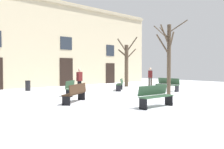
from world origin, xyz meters
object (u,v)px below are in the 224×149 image
Objects in this scene: tree_left_of_center at (126,63)px; person_by_shop_door at (79,79)px; bench_far_corner at (167,84)px; litter_bin at (28,86)px; bench_back_to_back_right at (120,84)px; tree_near_facade at (169,56)px; bench_near_center_tree at (155,96)px; bench_facing_shops at (76,93)px; bench_back_to_back_left at (72,88)px; person_strolling at (150,76)px.

tree_left_of_center reaches higher than person_by_shop_door.
bench_far_corner is 1.14× the size of person_by_shop_door.
litter_bin is 0.52× the size of bench_back_to_back_right.
tree_near_facade is at bearing -64.34° from person_by_shop_door.
bench_back_to_back_right is at bearing -25.85° from person_by_shop_door.
litter_bin is 0.39× the size of bench_far_corner.
tree_left_of_center is 3.12× the size of bench_back_to_back_right.
tree_left_of_center is 2.35× the size of bench_far_corner.
bench_near_center_tree is (-6.33, -8.36, -1.61)m from tree_left_of_center.
bench_far_corner reaches higher than bench_back_to_back_right.
tree_near_facade is 4.40m from bench_back_to_back_right.
bench_facing_shops is at bearing 123.58° from bench_near_center_tree.
bench_far_corner is (6.02, 3.68, -0.00)m from bench_near_center_tree.
litter_bin is 4.29m from person_by_shop_door.
litter_bin is 0.49× the size of bench_back_to_back_left.
bench_far_corner is (1.91, 1.44, -1.96)m from tree_near_facade.
person_strolling is (9.56, -3.72, 0.58)m from litter_bin.
bench_back_to_back_left is (-4.80, 3.70, -1.98)m from tree_near_facade.
bench_back_to_back_left is at bearing 142.37° from tree_near_facade.
bench_back_to_back_left is 8.47m from person_strolling.
tree_near_facade reaches higher than person_by_shop_door.
bench_facing_shops is 1.04× the size of person_strolling.
bench_near_center_tree is 7.06m from bench_far_corner.
bench_far_corner reaches higher than litter_bin.
tree_near_facade is at bearing -110.00° from tree_left_of_center.
person_strolling is at bearing 145.67° from bench_back_to_back_right.
person_by_shop_door is at bearing -130.95° from person_strolling.
person_by_shop_door is at bearing 89.20° from bench_near_center_tree.
tree_near_facade is 10.35m from litter_bin.
litter_bin is 0.45× the size of person_by_shop_door.
tree_left_of_center reaches higher than bench_far_corner.
bench_near_center_tree is at bearing -127.15° from tree_left_of_center.
bench_back_to_back_right is at bearing 172.46° from bench_facing_shops.
tree_near_facade reaches higher than litter_bin.
tree_left_of_center is 2.51× the size of bench_facing_shops.
tree_near_facade is 6.52m from bench_facing_shops.
bench_back_to_back_right is at bearing -38.95° from litter_bin.
tree_left_of_center is 10.61m from bench_near_center_tree.
bench_facing_shops reaches higher than litter_bin.
litter_bin is 0.42× the size of bench_facing_shops.
bench_back_to_back_left is 0.93× the size of person_by_shop_door.
litter_bin is 7.14m from bench_facing_shops.
tree_left_of_center reaches higher than bench_facing_shops.
bench_near_center_tree reaches higher than bench_back_to_back_right.
bench_near_center_tree is at bearing 86.65° from bench_facing_shops.
person_strolling reaches higher than bench_near_center_tree.
bench_back_to_back_left is at bearing -75.79° from litter_bin.
person_strolling is at bearing 164.83° from bench_facing_shops.
bench_back_to_back_left is 7.08m from bench_far_corner.
litter_bin is 10.37m from bench_far_corner.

